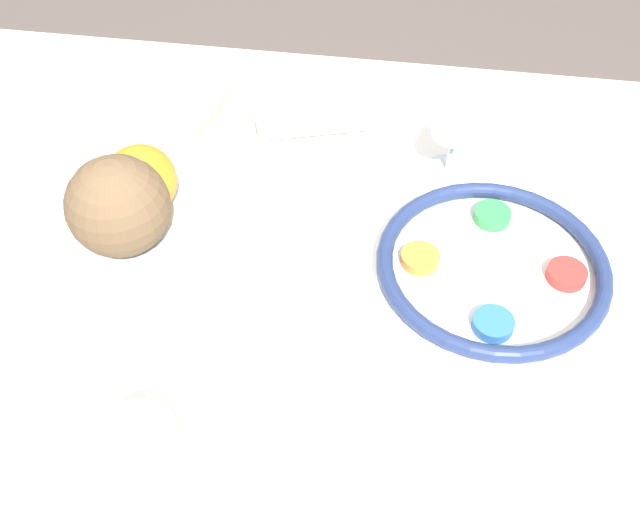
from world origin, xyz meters
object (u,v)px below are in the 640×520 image
wine_glass (456,120)px  fruit_stand (134,240)px  napkin_roll (312,119)px  seder_plate (492,267)px  bread_plate (180,110)px  orange_fruit (141,180)px  coconut (118,206)px  cup_near (144,444)px

wine_glass → fruit_stand: (0.35, 0.26, -0.00)m
napkin_roll → seder_plate: bearing=137.0°
wine_glass → bread_plate: 0.41m
fruit_stand → seder_plate: bearing=-168.8°
wine_glass → napkin_roll: 0.22m
fruit_stand → napkin_roll: bearing=-115.3°
orange_fruit → coconut: size_ratio=0.73×
seder_plate → bread_plate: (0.46, -0.25, -0.01)m
orange_fruit → coconut: bearing=85.8°
coconut → napkin_roll: size_ratio=0.65×
bread_plate → fruit_stand: bearing=98.4°
fruit_stand → cup_near: 0.23m
orange_fruit → napkin_roll: orange_fruit is taller
fruit_stand → bread_plate: size_ratio=1.35×
bread_plate → napkin_roll: size_ratio=1.01×
wine_glass → seder_plate: bearing=107.6°
bread_plate → napkin_roll: bearing=176.3°
orange_fruit → bread_plate: (0.06, -0.30, -0.14)m
seder_plate → orange_fruit: (0.40, 0.05, 0.13)m
bread_plate → cup_near: bearing=102.0°
seder_plate → orange_fruit: 0.42m
seder_plate → napkin_roll: 0.35m
cup_near → fruit_stand: bearing=-72.5°
seder_plate → napkin_roll: (0.26, -0.24, 0.01)m
seder_plate → coconut: size_ratio=2.62×
wine_glass → fruit_stand: wine_glass is taller
seder_plate → cup_near: (0.34, 0.29, 0.01)m
bread_plate → cup_near: 0.56m
coconut → cup_near: size_ratio=1.53×
orange_fruit → cup_near: (-0.06, 0.25, -0.12)m
fruit_stand → coconut: (-0.00, 0.02, 0.08)m
orange_fruit → coconut: (0.00, 0.06, 0.01)m
coconut → bread_plate: 0.39m
fruit_stand → coconut: bearing=102.4°
seder_plate → fruit_stand: size_ratio=1.25×
fruit_stand → cup_near: bearing=107.5°
coconut → cup_near: bearing=108.0°
orange_fruit → bread_plate: size_ratio=0.47×
wine_glass → fruit_stand: size_ratio=0.56×
coconut → napkin_roll: bearing=-113.1°
bread_plate → napkin_roll: 0.20m
bread_plate → napkin_roll: (-0.20, 0.01, 0.02)m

